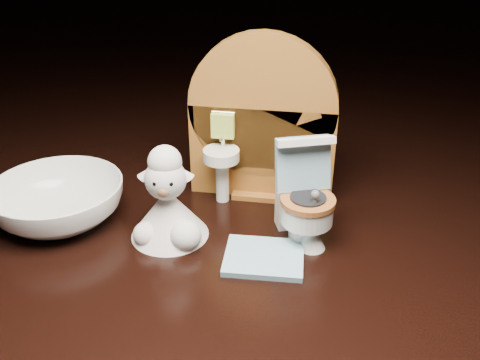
% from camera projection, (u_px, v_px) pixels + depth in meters
% --- Properties ---
extents(backdrop_panel, '(0.13, 0.05, 0.15)m').
position_uv_depth(backdrop_panel, '(261.00, 128.00, 0.47)').
color(backdrop_panel, '#985B21').
rests_on(backdrop_panel, ground).
extents(toy_toilet, '(0.05, 0.06, 0.09)m').
position_uv_depth(toy_toilet, '(303.00, 201.00, 0.43)').
color(toy_toilet, white).
rests_on(toy_toilet, ground).
extents(bath_mat, '(0.06, 0.05, 0.00)m').
position_uv_depth(bath_mat, '(264.00, 257.00, 0.41)').
color(bath_mat, '#7EABBF').
rests_on(bath_mat, ground).
extents(toilet_brush, '(0.02, 0.02, 0.05)m').
position_uv_depth(toilet_brush, '(312.00, 233.00, 0.42)').
color(toilet_brush, white).
rests_on(toilet_brush, ground).
extents(plush_lamb, '(0.06, 0.06, 0.08)m').
position_uv_depth(plush_lamb, '(168.00, 206.00, 0.43)').
color(plush_lamb, silver).
rests_on(plush_lamb, ground).
extents(ceramic_bowl, '(0.14, 0.14, 0.03)m').
position_uv_depth(ceramic_bowl, '(59.00, 202.00, 0.45)').
color(ceramic_bowl, white).
rests_on(ceramic_bowl, ground).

